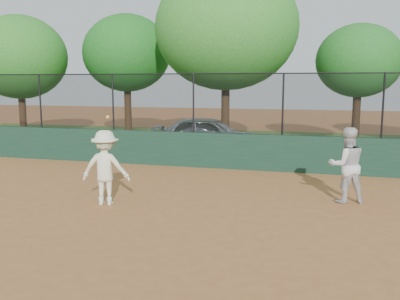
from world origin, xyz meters
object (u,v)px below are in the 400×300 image
(tree_2, at_px, (226,28))
(tree_3, at_px, (359,61))
(player_main, at_px, (106,168))
(parked_car, at_px, (208,135))
(tree_1, at_px, (127,53))
(tree_0, at_px, (19,57))
(player_second, at_px, (347,165))

(tree_2, distance_m, tree_3, 6.00)
(player_main, relative_size, tree_3, 0.40)
(parked_car, distance_m, player_main, 7.84)
(tree_2, bearing_deg, player_main, -94.60)
(tree_1, bearing_deg, tree_0, -157.39)
(tree_1, xyz_separation_m, tree_3, (11.12, -0.21, -0.53))
(parked_car, relative_size, tree_1, 0.73)
(parked_car, bearing_deg, player_main, 172.62)
(player_second, height_order, tree_1, tree_1)
(player_main, xyz_separation_m, tree_3, (6.30, 11.50, 2.91))
(tree_1, relative_size, tree_3, 1.16)
(parked_car, xyz_separation_m, player_main, (-0.48, -7.82, 0.11))
(player_second, bearing_deg, tree_0, -45.72)
(player_main, xyz_separation_m, tree_0, (-9.64, 9.70, 3.21))
(player_main, distance_m, tree_0, 14.05)
(tree_3, bearing_deg, parked_car, -147.72)
(player_second, xyz_separation_m, player_main, (-5.52, -1.74, -0.03))
(tree_0, bearing_deg, tree_2, -0.39)
(player_second, bearing_deg, player_main, -0.52)
(player_second, relative_size, player_main, 0.85)
(tree_2, bearing_deg, tree_3, 18.68)
(parked_car, bearing_deg, tree_1, 49.82)
(tree_0, height_order, tree_1, tree_1)
(tree_0, distance_m, tree_2, 10.47)
(tree_0, bearing_deg, player_main, -45.19)
(player_second, distance_m, tree_2, 10.15)
(player_second, xyz_separation_m, tree_1, (-10.34, 9.97, 3.42))
(tree_0, relative_size, tree_1, 0.98)
(tree_0, xyz_separation_m, tree_3, (15.94, 1.80, -0.30))
(player_main, xyz_separation_m, tree_1, (-4.81, 11.71, 3.45))
(tree_1, xyz_separation_m, tree_2, (5.59, -2.08, 0.84))
(parked_car, distance_m, tree_1, 7.47)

